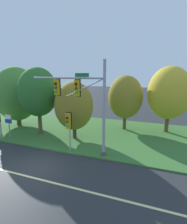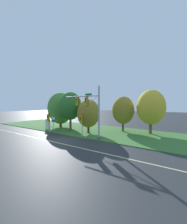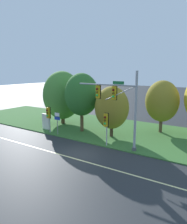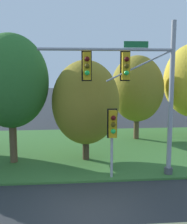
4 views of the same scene
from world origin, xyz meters
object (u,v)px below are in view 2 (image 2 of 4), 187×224
Objects in this scene: route_sign_post at (53,122)px; tree_left_of_mast at (70,106)px; tree_nearest_road at (60,108)px; tree_mid_verge at (123,110)px; info_kiosk at (48,124)px; traffic_signal_mast at (89,107)px; tree_tall_centre at (151,107)px; pedestrian_signal_near_kerb at (81,121)px; tree_behind_signpost at (88,113)px; pedestrian_signal_further_along at (48,119)px.

route_sign_post is 4.02m from tree_left_of_mast.
tree_nearest_road is 1.17× the size of tree_mid_verge.
tree_nearest_road is 12.75m from tree_mid_verge.
tree_nearest_road reaches higher than info_kiosk.
traffic_signal_mast is 3.75× the size of info_kiosk.
tree_tall_centre reaches higher than tree_mid_verge.
pedestrian_signal_near_kerb reaches higher than info_kiosk.
route_sign_post is 6.24m from tree_behind_signpost.
info_kiosk is (-2.68, 0.88, -0.72)m from route_sign_post.
info_kiosk is at bearing -151.89° from tree_mid_verge.
route_sign_post is at bearing -18.12° from info_kiosk.
pedestrian_signal_further_along is 2.06m from info_kiosk.
tree_mid_verge is at bearing 49.01° from tree_behind_signpost.
tree_mid_verge is (2.98, 7.56, 1.30)m from pedestrian_signal_near_kerb.
tree_nearest_road is 1.01× the size of tree_tall_centre.
pedestrian_signal_near_kerb is at bearing -6.93° from info_kiosk.
tree_tall_centre is at bearing 31.76° from tree_behind_signpost.
pedestrian_signal_further_along is at bearing -178.18° from route_sign_post.
tree_nearest_road is 1.28× the size of tree_behind_signpost.
pedestrian_signal_further_along reaches higher than route_sign_post.
tree_behind_signpost is (8.39, -1.57, -0.63)m from tree_nearest_road.
pedestrian_signal_near_kerb is 1.06× the size of pedestrian_signal_further_along.
tree_nearest_road is (-2.99, 4.31, 2.15)m from route_sign_post.
pedestrian_signal_near_kerb is at bearing -111.51° from tree_mid_verge.
tree_left_of_mast is at bearing 22.41° from info_kiosk.
tree_behind_signpost is (-1.02, 2.96, 0.85)m from pedestrian_signal_near_kerb.
pedestrian_signal_near_kerb is at bearing -1.39° from pedestrian_signal_further_along.
traffic_signal_mast reaches higher than tree_nearest_road.
tree_left_of_mast is 4.09m from tree_behind_signpost.
tree_left_of_mast is at bearing 43.41° from pedestrian_signal_further_along.
traffic_signal_mast is at bearing -50.62° from tree_behind_signpost.
tree_mid_verge is (12.39, 3.02, -0.17)m from tree_nearest_road.
tree_left_of_mast is 5.65m from info_kiosk.
route_sign_post is 0.37× the size of tree_left_of_mast.
tree_tall_centre is at bearing 23.45° from tree_left_of_mast.
tree_behind_signpost is at bearing 26.83° from route_sign_post.
traffic_signal_mast is at bearing -21.71° from tree_nearest_road.
tree_mid_verge is at bearing 30.90° from tree_left_of_mast.
tree_left_of_mast is 9.24m from tree_mid_verge.
tree_tall_centre is at bearing 27.84° from pedestrian_signal_further_along.
pedestrian_signal_near_kerb is 0.46× the size of tree_nearest_road.
pedestrian_signal_further_along is 0.50× the size of tree_mid_verge.
tree_mid_verge is at bearing -172.04° from tree_tall_centre.
info_kiosk is (-4.17, -1.72, -3.41)m from tree_left_of_mast.
traffic_signal_mast is 8.02m from route_sign_post.
tree_behind_signpost is (6.70, 2.77, 1.01)m from pedestrian_signal_further_along.
tree_tall_centre is 18.25m from info_kiosk.
tree_behind_signpost is 8.59m from info_kiosk.
tree_behind_signpost is at bearing 129.38° from traffic_signal_mast.
tree_tall_centre reaches higher than pedestrian_signal_near_kerb.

